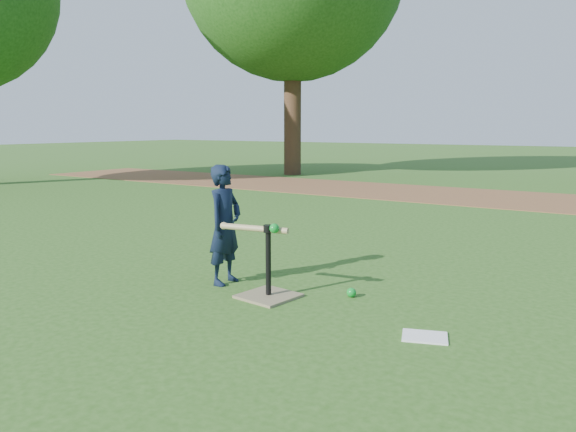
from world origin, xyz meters
The scene contains 7 objects.
ground centered at (0.00, 0.00, 0.00)m, with size 80.00×80.00×0.00m, color #285116.
dirt_strip centered at (0.00, 7.50, 0.01)m, with size 24.00×3.00×0.01m, color brown.
child centered at (-0.23, -0.16, 0.54)m, with size 0.39×0.26×1.08m, color black.
wiffle_ball_ground centered at (0.93, 0.08, 0.04)m, with size 0.08×0.08×0.08m, color #0C8B25.
clipboard centered at (1.76, -0.47, 0.01)m, with size 0.30×0.23×0.01m, color white.
batting_tee centered at (0.35, -0.30, 0.11)m, with size 0.48×0.48×0.61m.
swing_action centered at (0.24, -0.33, 0.58)m, with size 0.63×0.15×0.09m.
Camera 1 is at (2.96, -4.02, 1.42)m, focal length 35.00 mm.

